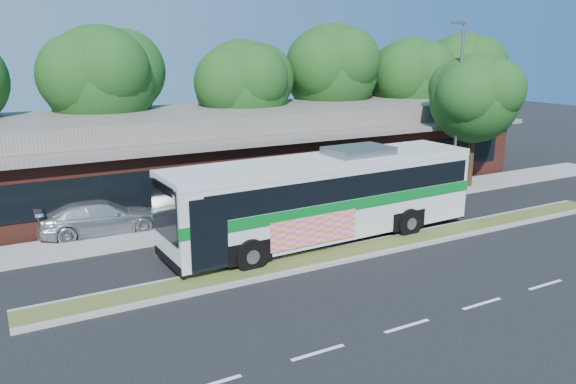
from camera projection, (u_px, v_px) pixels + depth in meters
name	position (u px, v px, depth m)	size (l,w,h in m)	color
ground	(382.00, 254.00, 21.71)	(120.00, 120.00, 0.00)	black
median_strip	(372.00, 247.00, 22.20)	(26.00, 1.10, 0.15)	#4D5624
sidewalk	(299.00, 212.00, 27.12)	(44.00, 2.60, 0.12)	gray
plaza_building	(242.00, 149.00, 32.20)	(33.20, 11.20, 4.45)	#53231A
lamp_post	(458.00, 103.00, 30.05)	(0.93, 0.18, 9.07)	slate
tree_bg_b	(108.00, 78.00, 30.81)	(6.69, 6.00, 9.00)	black
tree_bg_c	(248.00, 85.00, 33.82)	(6.24, 5.60, 8.26)	black
tree_bg_d	(336.00, 68.00, 37.76)	(6.91, 6.20, 9.37)	black
tree_bg_e	(414.00, 77.00, 39.86)	(6.47, 5.80, 8.50)	black
tree_bg_f	(465.00, 70.00, 43.45)	(6.69, 6.00, 8.92)	black
transit_bus	(326.00, 191.00, 22.72)	(13.57, 3.53, 3.78)	silver
sedan	(100.00, 217.00, 23.94)	(2.09, 5.15, 1.49)	#A8ACAF
sidewalk_tree	(478.00, 96.00, 31.09)	(5.43, 4.87, 7.49)	black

